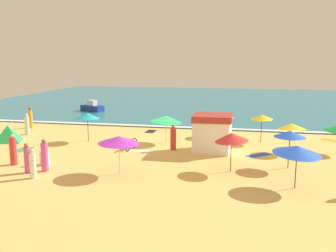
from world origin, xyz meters
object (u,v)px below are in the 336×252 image
Objects in this scene: beach_umbrella_3 at (291,126)px; beachgoer_2 at (27,159)px; beach_umbrella_6 at (231,137)px; beachgoer_8 at (173,138)px; small_boat_0 at (92,107)px; beach_tent at (8,133)px; beach_umbrella_9 at (166,119)px; beach_umbrella_2 at (119,140)px; parked_bicycle at (131,144)px; beach_umbrella_0 at (297,150)px; lifeguard_cabana at (212,133)px; beach_umbrella_1 at (262,117)px; beachgoer_6 at (13,151)px; beachgoer_4 at (33,164)px; beachgoer_7 at (45,158)px; beachgoer_3 at (45,156)px; beach_umbrella_7 at (290,134)px; beach_umbrella_8 at (87,116)px; beachgoer_9 at (31,118)px; beachgoer_5 at (27,125)px.

beachgoer_2 is at bearing -152.50° from beach_umbrella_3.
beachgoer_2 is (-10.83, -2.47, -1.16)m from beach_umbrella_6.
beachgoer_8 reaches higher than small_boat_0.
beach_tent is at bearing 165.80° from beach_umbrella_6.
beach_umbrella_2 is at bearing -96.32° from beach_umbrella_9.
beach_umbrella_6 is at bearing -28.59° from parked_bicycle.
parked_bicycle is at bearing 149.84° from beach_umbrella_0.
beach_umbrella_3 is (5.08, 0.75, 0.48)m from lifeguard_cabana.
parked_bicycle is at bearing -59.02° from small_boat_0.
beachgoer_6 is (-14.37, -8.91, -1.08)m from beach_umbrella_1.
beach_umbrella_9 is at bearing 61.89° from beachgoer_4.
beachgoer_6 reaches higher than beachgoer_7.
beach_umbrella_6 is 10.30m from beachgoer_3.
beachgoer_3 reaches higher than beachgoer_2.
beach_umbrella_1 is 0.89× the size of beach_umbrella_7.
beach_umbrella_1 is 12.85m from beach_umbrella_8.
beach_umbrella_1 is 0.79× the size of beach_umbrella_9.
beachgoer_8 is (6.79, 6.68, 0.04)m from beachgoer_2.
beach_umbrella_7 is 1.34× the size of beachgoer_3.
beach_umbrella_0 is 1.10× the size of beach_umbrella_2.
beach_umbrella_1 is at bearing 34.22° from beachgoer_7.
beach_umbrella_1 is 1.15× the size of beachgoer_9.
beach_umbrella_6 is at bearing 18.16° from beachgoer_4.
beachgoer_8 is at bearing 133.86° from beach_umbrella_6.
beachgoer_8 is 0.60× the size of small_boat_0.
beach_umbrella_8 is (-13.97, 4.13, -0.05)m from beach_umbrella_7.
beachgoer_5 is at bearing 162.52° from parked_bicycle.
beach_umbrella_1 is (-1.28, 9.75, 0.02)m from beach_umbrella_0.
beach_umbrella_1 is at bearing 38.60° from beachgoer_2.
beachgoer_4 is 2.52m from beachgoer_7.
beach_umbrella_1 is 7.89m from beach_umbrella_6.
beachgoer_2 reaches higher than beach_tent.
beach_umbrella_3 is 22.18m from beachgoer_9.
beach_umbrella_0 is at bearing -30.16° from parked_bicycle.
beach_umbrella_8 is 5.88m from beach_umbrella_9.
beach_umbrella_0 reaches higher than small_boat_0.
beach_umbrella_0 is at bearing -28.71° from beachgoer_9.
beach_umbrella_0 is 1.78× the size of parked_bicycle.
beachgoer_8 is (0.91, -1.95, -0.97)m from beach_umbrella_9.
beachgoer_7 is at bearing -170.77° from beach_umbrella_7.
beachgoer_2 is 1.16m from beachgoer_4.
small_boat_0 is at bearing 106.75° from beachgoer_3.
beach_umbrella_9 is 1.72× the size of beachgoer_4.
beachgoer_2 reaches higher than small_boat_0.
beachgoer_5 is at bearing 126.94° from beachgoer_3.
beach_umbrella_9 is 9.20m from beachgoer_7.
beachgoer_9 reaches higher than beach_tent.
beachgoer_6 is (4.13, -5.46, 0.22)m from beach_tent.
beachgoer_4 is at bearing -174.78° from beach_umbrella_0.
beachgoer_6 is at bearing -138.45° from parked_bicycle.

